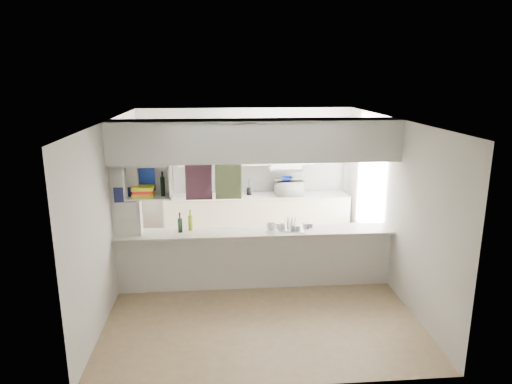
{
  "coord_description": "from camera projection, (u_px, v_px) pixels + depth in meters",
  "views": [
    {
      "loc": [
        -0.54,
        -6.55,
        3.22
      ],
      "look_at": [
        0.04,
        0.5,
        1.4
      ],
      "focal_mm": 32.0,
      "sensor_mm": 36.0,
      "label": 1
    }
  ],
  "objects": [
    {
      "name": "knife_block",
      "position": [
        236.0,
        190.0,
        9.0
      ],
      "size": [
        0.1,
        0.09,
        0.18
      ],
      "primitive_type": "cube",
      "rotation": [
        0.0,
        0.0,
        -0.16
      ],
      "color": "brown",
      "rests_on": "bench_top"
    },
    {
      "name": "cup",
      "position": [
        271.0,
        227.0,
        6.92
      ],
      "size": [
        0.17,
        0.17,
        0.11
      ],
      "primitive_type": "imported",
      "rotation": [
        0.0,
        0.0,
        0.35
      ],
      "color": "white",
      "rests_on": "dish_rack"
    },
    {
      "name": "wall_right",
      "position": [
        392.0,
        204.0,
        7.01
      ],
      "size": [
        0.0,
        4.8,
        4.8
      ],
      "primitive_type": "plane",
      "rotation": [
        1.57,
        0.0,
        -1.57
      ],
      "color": "silver",
      "rests_on": "floor"
    },
    {
      "name": "utensil_jar",
      "position": [
        249.0,
        191.0,
        9.0
      ],
      "size": [
        0.1,
        0.1,
        0.14
      ],
      "primitive_type": "cylinder",
      "color": "black",
      "rests_on": "bench_top"
    },
    {
      "name": "wall_left",
      "position": [
        113.0,
        210.0,
        6.67
      ],
      "size": [
        0.0,
        4.8,
        4.8
      ],
      "primitive_type": "plane",
      "rotation": [
        1.57,
        0.0,
        1.57
      ],
      "color": "silver",
      "rests_on": "floor"
    },
    {
      "name": "wine_bottles",
      "position": [
        185.0,
        224.0,
        6.89
      ],
      "size": [
        0.22,
        0.15,
        0.32
      ],
      "color": "black",
      "rests_on": "breakfast_bar"
    },
    {
      "name": "kitchen_run",
      "position": [
        255.0,
        199.0,
        9.03
      ],
      "size": [
        3.6,
        0.63,
        2.24
      ],
      "color": "beige",
      "rests_on": "floor"
    },
    {
      "name": "dish_rack",
      "position": [
        294.0,
        224.0,
        6.97
      ],
      "size": [
        0.45,
        0.39,
        0.21
      ],
      "rotation": [
        0.0,
        0.0,
        -0.31
      ],
      "color": "silver",
      "rests_on": "breakfast_bar"
    },
    {
      "name": "ceiling",
      "position": [
        256.0,
        120.0,
        6.52
      ],
      "size": [
        4.8,
        4.8,
        0.0
      ],
      "primitive_type": "plane",
      "color": "white",
      "rests_on": "wall_back"
    },
    {
      "name": "plastic_tubs",
      "position": [
        292.0,
        226.0,
        7.06
      ],
      "size": [
        0.57,
        0.23,
        0.07
      ],
      "color": "silver",
      "rests_on": "breakfast_bar"
    },
    {
      "name": "cubby_shelf",
      "position": [
        148.0,
        183.0,
        6.55
      ],
      "size": [
        0.65,
        0.35,
        0.5
      ],
      "color": "white",
      "rests_on": "bulkhead"
    },
    {
      "name": "microwave",
      "position": [
        289.0,
        188.0,
        8.96
      ],
      "size": [
        0.57,
        0.4,
        0.3
      ],
      "primitive_type": "imported",
      "rotation": [
        0.0,
        0.0,
        3.22
      ],
      "color": "white",
      "rests_on": "bench_top"
    },
    {
      "name": "floor",
      "position": [
        256.0,
        286.0,
        7.16
      ],
      "size": [
        4.8,
        4.8,
        0.0
      ],
      "primitive_type": "plane",
      "color": "#917654",
      "rests_on": "ground"
    },
    {
      "name": "bowl",
      "position": [
        287.0,
        179.0,
        8.93
      ],
      "size": [
        0.24,
        0.24,
        0.06
      ],
      "primitive_type": "imported",
      "color": "#0D2696",
      "rests_on": "microwave"
    },
    {
      "name": "servery_partition",
      "position": [
        244.0,
        184.0,
        6.74
      ],
      "size": [
        4.2,
        0.5,
        2.6
      ],
      "color": "silver",
      "rests_on": "floor"
    },
    {
      "name": "wall_back",
      "position": [
        246.0,
        173.0,
        9.16
      ],
      "size": [
        4.2,
        0.0,
        4.2
      ],
      "primitive_type": "plane",
      "rotation": [
        1.57,
        0.0,
        0.0
      ],
      "color": "silver",
      "rests_on": "floor"
    }
  ]
}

